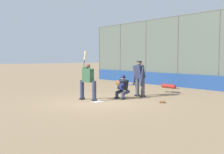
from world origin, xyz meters
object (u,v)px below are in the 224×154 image
fielding_glove_on_dirt (162,102)px  catcher_behind_plate (122,86)px  batter_at_plate (88,80)px  equipment_bag_dugout_side (168,86)px  spare_bat_near_backstop (174,92)px  spare_bat_by_padding (130,85)px  umpire_home (139,77)px

fielding_glove_on_dirt → catcher_behind_plate: bearing=15.2°
batter_at_plate → equipment_bag_dugout_side: 6.94m
batter_at_plate → spare_bat_near_backstop: batter_at_plate is taller
batter_at_plate → spare_bat_by_padding: bearing=-71.8°
catcher_behind_plate → spare_bat_by_padding: catcher_behind_plate is taller
catcher_behind_plate → spare_bat_near_backstop: 3.78m
spare_bat_near_backstop → fielding_glove_on_dirt: size_ratio=2.90×
catcher_behind_plate → spare_bat_near_backstop: catcher_behind_plate is taller
fielding_glove_on_dirt → equipment_bag_dugout_side: bearing=-54.8°
umpire_home → spare_bat_near_backstop: (-0.25, -2.59, -0.95)m
equipment_bag_dugout_side → catcher_behind_plate: bearing=104.5°
spare_bat_by_padding → equipment_bag_dugout_side: 3.03m
umpire_home → spare_bat_by_padding: bearing=-34.0°
batter_at_plate → umpire_home: bearing=-117.8°
spare_bat_near_backstop → fielding_glove_on_dirt: bearing=-84.4°
catcher_behind_plate → fielding_glove_on_dirt: (-2.00, -0.54, -0.55)m
catcher_behind_plate → batter_at_plate: bearing=58.9°
batter_at_plate → fielding_glove_on_dirt: bearing=-155.0°
batter_at_plate → catcher_behind_plate: bearing=-126.9°
batter_at_plate → spare_bat_near_backstop: bearing=-112.9°
catcher_behind_plate → fielding_glove_on_dirt: catcher_behind_plate is taller
batter_at_plate → umpire_home: (-0.73, -2.64, 0.05)m
batter_at_plate → spare_bat_by_padding: 7.26m
equipment_bag_dugout_side → spare_bat_by_padding: bearing=12.4°
batter_at_plate → fielding_glove_on_dirt: batter_at_plate is taller
equipment_bag_dugout_side → spare_bat_near_backstop: bearing=135.9°
spare_bat_by_padding → fielding_glove_on_dirt: bearing=131.9°
fielding_glove_on_dirt → equipment_bag_dugout_side: 5.88m
umpire_home → equipment_bag_dugout_side: 4.53m
umpire_home → spare_bat_near_backstop: 2.77m
umpire_home → spare_bat_by_padding: 5.73m
spare_bat_by_padding → umpire_home: bearing=126.0°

